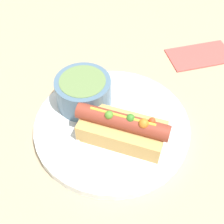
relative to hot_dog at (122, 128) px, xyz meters
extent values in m
plane|color=tan|center=(-0.02, 0.03, -0.04)|extent=(4.00, 4.00, 0.00)
cylinder|color=white|center=(-0.02, 0.03, -0.03)|extent=(0.29, 0.29, 0.02)
cube|color=tan|center=(0.00, 0.00, -0.01)|extent=(0.16, 0.12, 0.04)
cylinder|color=brown|center=(0.00, 0.00, 0.02)|extent=(0.16, 0.09, 0.03)
sphere|color=orange|center=(0.03, -0.02, 0.03)|extent=(0.02, 0.02, 0.02)
sphere|color=#518C2D|center=(-0.02, 0.00, 0.03)|extent=(0.01, 0.01, 0.01)
sphere|color=#C63F1E|center=(0.05, -0.01, 0.03)|extent=(0.01, 0.01, 0.01)
sphere|color=#387A28|center=(0.01, 0.00, 0.03)|extent=(0.01, 0.01, 0.01)
cylinder|color=gold|center=(0.00, 0.00, 0.03)|extent=(0.11, 0.05, 0.01)
cylinder|color=slate|center=(-0.07, 0.09, 0.00)|extent=(0.11, 0.11, 0.06)
cylinder|color=#66844C|center=(-0.07, 0.09, 0.03)|extent=(0.09, 0.09, 0.01)
cube|color=#B7B7BC|center=(-0.07, 0.02, -0.02)|extent=(0.04, 0.14, 0.00)
ellipsoid|color=#B7B7BC|center=(-0.05, 0.11, -0.02)|extent=(0.03, 0.04, 0.01)
cube|color=#E04C47|center=(0.20, 0.24, -0.04)|extent=(0.16, 0.11, 0.01)
camera|label=1|loc=(-0.03, -0.33, 0.43)|focal=50.00mm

